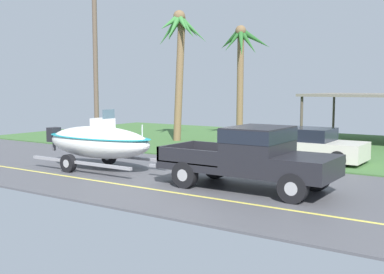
# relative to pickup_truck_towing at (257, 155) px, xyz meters

# --- Properties ---
(ground) EXTENTS (36.00, 22.00, 0.11)m
(ground) POSITION_rel_pickup_truck_towing_xyz_m (-2.13, 8.58, -1.05)
(ground) COLOR #4C4C51
(pickup_truck_towing) EXTENTS (5.43, 2.07, 1.87)m
(pickup_truck_towing) POSITION_rel_pickup_truck_towing_xyz_m (0.00, 0.00, 0.00)
(pickup_truck_towing) COLOR black
(pickup_truck_towing) RESTS_ON ground
(boat_on_trailer) EXTENTS (5.93, 2.28, 2.22)m
(boat_on_trailer) POSITION_rel_pickup_truck_towing_xyz_m (-6.44, -0.00, -0.01)
(boat_on_trailer) COLOR gray
(boat_on_trailer) RESTS_ON ground
(parked_sedan_near) EXTENTS (4.72, 1.93, 1.38)m
(parked_sedan_near) POSITION_rel_pickup_truck_towing_xyz_m (-0.84, 5.96, -0.36)
(parked_sedan_near) COLOR beige
(parked_sedan_near) RESTS_ON ground
(carport_awning) EXTENTS (6.08, 5.85, 2.67)m
(carport_awning) POSITION_rel_pickup_truck_towing_xyz_m (-0.15, 13.85, 1.51)
(carport_awning) COLOR #4C4238
(carport_awning) RESTS_ON ground
(palm_tree_mid) EXTENTS (2.76, 3.16, 7.21)m
(palm_tree_mid) POSITION_rel_pickup_truck_towing_xyz_m (-9.32, 9.22, 4.39)
(palm_tree_mid) COLOR brown
(palm_tree_mid) RESTS_ON ground
(palm_tree_far_left) EXTENTS (2.88, 3.17, 6.45)m
(palm_tree_far_left) POSITION_rel_pickup_truck_towing_xyz_m (-6.75, 11.62, 3.78)
(palm_tree_far_left) COLOR brown
(palm_tree_far_left) RESTS_ON ground
(utility_pole) EXTENTS (0.24, 1.80, 8.47)m
(utility_pole) POSITION_rel_pickup_truck_towing_xyz_m (-11.62, 5.09, 3.35)
(utility_pole) COLOR brown
(utility_pole) RESTS_ON ground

